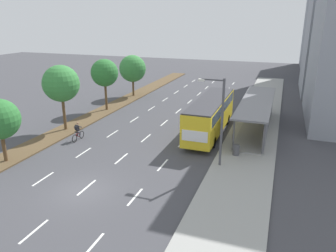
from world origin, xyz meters
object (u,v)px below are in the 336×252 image
bus (210,113)px  median_tree_second (61,84)px  trash_bin (236,150)px  bus_shelter (259,112)px  cyclist (78,132)px  median_tree_fourth (133,69)px  streetlight (220,117)px  median_tree_third (105,73)px

bus → median_tree_second: (-13.59, -3.97, 2.60)m
median_tree_second → trash_bin: size_ratio=7.42×
bus_shelter → cyclist: (-15.09, -8.38, -1.07)m
median_tree_fourth → streetlight: 24.42m
median_tree_third → streetlight: 19.03m
streetlight → median_tree_second: bearing=169.1°
cyclist → trash_bin: (14.01, 1.16, -0.22)m
median_tree_second → trash_bin: bearing=-2.6°
cyclist → median_tree_third: bearing=105.3°
bus_shelter → cyclist: bearing=-151.0°
median_tree_third → bus: bearing=-15.8°
bus → trash_bin: bearing=-55.9°
bus_shelter → trash_bin: bus_shelter is taller
bus → median_tree_second: median_tree_second is taller
streetlight → trash_bin: bearing=65.7°
median_tree_second → streetlight: (15.76, -3.04, -0.78)m
median_tree_third → median_tree_second: bearing=-90.9°
bus → trash_bin: size_ratio=13.28×
cyclist → median_tree_second: bearing=145.3°
cyclist → bus_shelter: bearing=29.0°
trash_bin → median_tree_second: bearing=177.4°
median_tree_second → trash_bin: 17.30m
bus_shelter → trash_bin: bearing=-98.5°
median_tree_second → streetlight: size_ratio=0.97×
bus → median_tree_second: 14.40m
bus_shelter → median_tree_fourth: bearing=153.0°
median_tree_fourth → trash_bin: 23.70m
median_tree_second → median_tree_fourth: bearing=90.2°
median_tree_second → trash_bin: (16.79, -0.76, -4.10)m
cyclist → median_tree_second: size_ratio=0.29×
median_tree_second → median_tree_fourth: 15.59m
median_tree_fourth → streetlight: bearing=-49.7°
bus_shelter → cyclist: bus_shelter is taller
streetlight → bus_shelter: bearing=77.4°
median_tree_fourth → median_tree_second: bearing=-89.8°
median_tree_third → streetlight: (15.64, -10.83, -0.62)m
bus → trash_bin: (3.20, -4.73, -1.49)m
bus_shelter → streetlight: size_ratio=2.13×
bus → median_tree_fourth: 18.00m
streetlight → bus: bearing=107.2°
median_tree_fourth → median_tree_third: bearing=-88.7°
median_tree_third → streetlight: bearing=-34.7°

